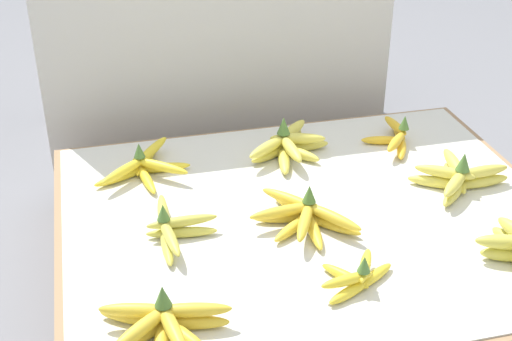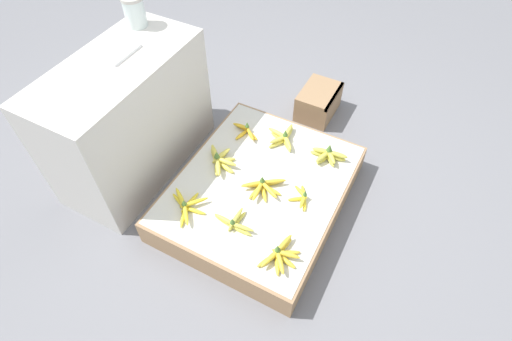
# 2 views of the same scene
# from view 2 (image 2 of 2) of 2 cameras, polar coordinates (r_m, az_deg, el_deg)

# --- Properties ---
(ground_plane) EXTENTS (10.00, 10.00, 0.00)m
(ground_plane) POSITION_cam_2_polar(r_m,az_deg,el_deg) (2.57, 0.57, -4.39)
(ground_plane) COLOR slate
(display_platform) EXTENTS (1.18, 0.97, 0.19)m
(display_platform) POSITION_cam_2_polar(r_m,az_deg,el_deg) (2.49, 0.58, -3.14)
(display_platform) COLOR #997551
(display_platform) RESTS_ON ground_plane
(back_vendor_table) EXTENTS (1.06, 0.50, 0.81)m
(back_vendor_table) POSITION_cam_2_polar(r_m,az_deg,el_deg) (2.61, -17.62, 7.02)
(back_vendor_table) COLOR beige
(back_vendor_table) RESTS_ON ground_plane
(wooden_crate) EXTENTS (0.35, 0.25, 0.21)m
(wooden_crate) POSITION_cam_2_polar(r_m,az_deg,el_deg) (3.10, 8.93, 9.65)
(wooden_crate) COLOR #997551
(wooden_crate) RESTS_ON ground_plane
(banana_bunch_front_left) EXTENTS (0.25, 0.19, 0.10)m
(banana_bunch_front_left) POSITION_cam_2_polar(r_m,az_deg,el_deg) (2.13, 3.42, -11.96)
(banana_bunch_front_left) COLOR gold
(banana_bunch_front_left) RESTS_ON display_platform
(banana_bunch_front_midleft) EXTENTS (0.18, 0.14, 0.08)m
(banana_bunch_front_midleft) POSITION_cam_2_polar(r_m,az_deg,el_deg) (2.34, 6.59, -3.80)
(banana_bunch_front_midleft) COLOR yellow
(banana_bunch_front_midleft) RESTS_ON display_platform
(banana_bunch_front_midright) EXTENTS (0.15, 0.24, 0.12)m
(banana_bunch_front_midright) POSITION_cam_2_polar(r_m,az_deg,el_deg) (2.56, 10.25, 2.15)
(banana_bunch_front_midright) COLOR gold
(banana_bunch_front_midright) RESTS_ON display_platform
(banana_bunch_middle_left) EXTENTS (0.16, 0.25, 0.09)m
(banana_bunch_middle_left) POSITION_cam_2_polar(r_m,az_deg,el_deg) (2.23, -3.17, -7.48)
(banana_bunch_middle_left) COLOR gold
(banana_bunch_middle_left) RESTS_ON display_platform
(banana_bunch_middle_midleft) EXTENTS (0.25, 0.25, 0.10)m
(banana_bunch_middle_midleft) POSITION_cam_2_polar(r_m,az_deg,el_deg) (2.37, 1.05, -2.31)
(banana_bunch_middle_midleft) COLOR gold
(banana_bunch_middle_midleft) RESTS_ON display_platform
(banana_bunch_middle_midright) EXTENTS (0.25, 0.23, 0.11)m
(banana_bunch_middle_midright) POSITION_cam_2_polar(r_m,az_deg,el_deg) (2.64, 3.93, 4.72)
(banana_bunch_middle_midright) COLOR #DBCC4C
(banana_bunch_middle_midright) RESTS_ON display_platform
(banana_bunch_back_left) EXTENTS (0.25, 0.26, 0.09)m
(banana_bunch_back_left) POSITION_cam_2_polar(r_m,az_deg,el_deg) (2.32, -9.88, -5.02)
(banana_bunch_back_left) COLOR yellow
(banana_bunch_back_left) RESTS_ON display_platform
(banana_bunch_back_midleft) EXTENTS (0.25, 0.24, 0.11)m
(banana_bunch_back_midleft) POSITION_cam_2_polar(r_m,az_deg,el_deg) (2.51, -5.15, 1.51)
(banana_bunch_back_midleft) COLOR #DBCC4C
(banana_bunch_back_midleft) RESTS_ON display_platform
(banana_bunch_back_midright) EXTENTS (0.15, 0.21, 0.09)m
(banana_bunch_back_midright) POSITION_cam_2_polar(r_m,az_deg,el_deg) (2.69, -1.51, 5.69)
(banana_bunch_back_midright) COLOR gold
(banana_bunch_back_midright) RESTS_ON display_platform
(glass_jar) EXTENTS (0.13, 0.13, 0.18)m
(glass_jar) POSITION_cam_2_polar(r_m,az_deg,el_deg) (2.61, -16.98, 20.95)
(glass_jar) COLOR silver
(glass_jar) RESTS_ON back_vendor_table
(foam_tray_white) EXTENTS (0.23, 0.20, 0.02)m
(foam_tray_white) POSITION_cam_2_polar(r_m,az_deg,el_deg) (2.45, -19.52, 15.88)
(foam_tray_white) COLOR white
(foam_tray_white) RESTS_ON back_vendor_table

